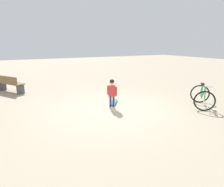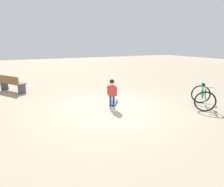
# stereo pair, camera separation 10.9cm
# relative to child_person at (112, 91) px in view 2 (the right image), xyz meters

# --- Properties ---
(ground_plane) EXTENTS (50.00, 50.00, 0.00)m
(ground_plane) POSITION_rel_child_person_xyz_m (0.16, -0.08, -0.66)
(ground_plane) COLOR tan
(child_person) EXTENTS (0.37, 0.28, 1.06)m
(child_person) POSITION_rel_child_person_xyz_m (0.00, 0.00, 0.00)
(child_person) COLOR #2D3351
(child_person) RESTS_ON ground
(skateboard) EXTENTS (0.75, 0.63, 0.07)m
(skateboard) POSITION_rel_child_person_xyz_m (-0.48, 0.33, -0.60)
(skateboard) COLOR teal
(skateboard) RESTS_ON ground
(bicycle_mid) EXTENTS (1.27, 1.25, 0.85)m
(bicycle_mid) POSITION_rel_child_person_xyz_m (1.35, 3.01, -0.28)
(bicycle_mid) COLOR black
(bicycle_mid) RESTS_ON ground
(street_bench) EXTENTS (1.59, 1.22, 0.80)m
(street_bench) POSITION_rel_child_person_xyz_m (-4.37, -3.18, -0.23)
(street_bench) COLOR brown
(street_bench) RESTS_ON ground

